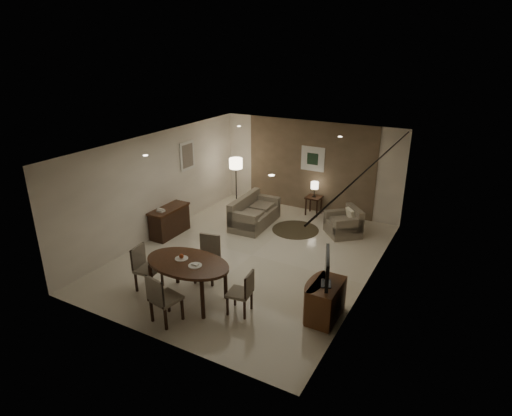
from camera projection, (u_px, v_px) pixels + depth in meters
The scene contains 31 objects.
room_shell at pixel (260, 197), 10.10m from camera, with size 5.50×7.00×2.70m.
taupe_accent at pixel (310, 166), 12.62m from camera, with size 3.96×0.03×2.70m, color brown.
curtain_wall at pixel (368, 227), 8.58m from camera, with size 0.08×6.70×2.58m, color beige, non-canonical shape.
curtain_rod at pixel (375, 163), 8.10m from camera, with size 0.03×0.03×6.80m, color black.
art_back_frame at pixel (313, 159), 12.47m from camera, with size 0.72×0.03×0.72m, color silver.
art_back_canvas at pixel (313, 159), 12.45m from camera, with size 0.34×0.01×0.34m, color #1A301E.
art_left_frame at pixel (187, 156), 11.80m from camera, with size 0.03×0.60×0.80m, color silver.
art_left_canvas at pixel (188, 156), 11.79m from camera, with size 0.01×0.46×0.64m, color gray.
downlight_nl at pixel (145, 155), 8.45m from camera, with size 0.10×0.10×0.01m, color white.
downlight_nr at pixel (272, 175), 7.19m from camera, with size 0.10×0.10×0.01m, color white.
downlight_fl at pixel (239, 126), 11.39m from camera, with size 0.10×0.10×0.01m, color white.
downlight_fr at pixel (340, 137), 10.13m from camera, with size 0.10×0.10×0.01m, color white.
console_desk at pixel (170, 221), 11.25m from camera, with size 0.48×1.20×0.75m, color #482617, non-canonical shape.
telephone at pixel (161, 210), 10.85m from camera, with size 0.20×0.14×0.09m, color white, non-canonical shape.
tv_cabinet at pixel (326, 301), 7.84m from camera, with size 0.48×0.90×0.70m, color brown, non-canonical shape.
flat_tv at pixel (327, 268), 7.60m from camera, with size 0.06×0.88×0.60m, color black, non-canonical shape.
dining_table at pixel (189, 281), 8.37m from camera, with size 1.77×1.11×0.83m, color #482617, non-canonical shape.
chair_near at pixel (166, 298), 7.69m from camera, with size 0.47×0.47×0.97m, color #756D5A, non-canonical shape.
chair_far at pixel (206, 260), 9.02m from camera, with size 0.47×0.47×0.98m, color #756D5A, non-canonical shape.
chair_left at pixel (148, 269), 8.71m from camera, with size 0.45×0.45×0.93m, color #756D5A, non-canonical shape.
chair_right at pixel (239, 292), 7.95m from camera, with size 0.42×0.42×0.86m, color #756D5A, non-canonical shape.
plate_a at pixel (182, 259), 8.34m from camera, with size 0.26×0.26×0.02m, color white.
plate_b at pixel (195, 266), 8.08m from camera, with size 0.26×0.26×0.02m, color white.
fruit_apple at pixel (181, 256), 8.32m from camera, with size 0.09×0.09×0.09m, color #A73B13.
napkin at pixel (195, 264), 8.07m from camera, with size 0.12×0.08×0.03m, color white.
round_rug at pixel (295, 230), 11.65m from camera, with size 1.27×1.27×0.01m, color #453927.
sofa at pixel (255, 211), 11.86m from camera, with size 0.84×1.68×0.79m, color #756D5A, non-canonical shape.
armchair at pixel (343, 222), 11.24m from camera, with size 0.83×0.78×0.74m, color #756D5A, non-canonical shape.
side_table at pixel (314, 205), 12.61m from camera, with size 0.44×0.44×0.55m, color black, non-canonical shape.
table_lamp at pixel (314, 189), 12.42m from camera, with size 0.22×0.22×0.50m, color #FFEAC1, non-canonical shape.
floor_lamp at pixel (236, 183), 12.95m from camera, with size 0.39×0.39×1.56m, color #FFE5B7, non-canonical shape.
Camera 1 is at (4.50, -7.98, 4.78)m, focal length 30.00 mm.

